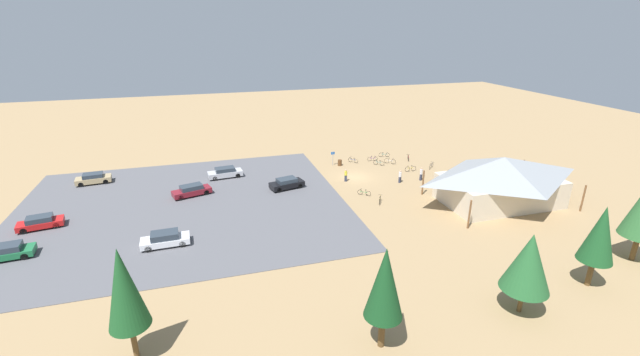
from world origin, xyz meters
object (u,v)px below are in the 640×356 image
(bicycle_blue_by_bin, at_px, (353,160))
(visitor_at_bikes, at_px, (346,175))
(bicycle_yellow_yard_right, at_px, (410,169))
(bicycle_orange_edge_north, at_px, (442,175))
(trash_bin, at_px, (340,163))
(pine_far_east, at_px, (529,262))
(bicycle_black_yard_front, at_px, (453,173))
(bicycle_purple_back_row, at_px, (372,159))
(pine_west, at_px, (600,234))
(car_red_near_entry, at_px, (40,222))
(bicycle_green_yard_left, at_px, (364,193))
(bicycle_yellow_yard_center, at_px, (380,200))
(bicycle_teal_near_sign, at_px, (384,155))
(bicycle_red_front_row, at_px, (408,158))
(pine_far_west, at_px, (124,288))
(pine_center, at_px, (385,283))
(bicycle_silver_lone_east, at_px, (431,166))
(car_black_far_end, at_px, (287,183))
(bike_pavilion, at_px, (501,178))
(visitor_crossing_yard, at_px, (400,176))
(bicycle_teal_near_porch, at_px, (379,163))
(car_white_aisle_side, at_px, (165,239))
(lot_sign, at_px, (333,156))
(bicycle_white_edge_south, at_px, (390,161))
(visitor_near_lot, at_px, (421,174))
(car_green_back_corner, at_px, (7,252))
(car_maroon_front_row, at_px, (192,190))
(car_tan_second_row, at_px, (93,178))
(car_silver_inner_stall, at_px, (225,173))

(bicycle_blue_by_bin, relative_size, visitor_at_bikes, 0.81)
(bicycle_yellow_yard_right, distance_m, bicycle_orange_edge_north, 4.64)
(trash_bin, xyz_separation_m, pine_far_east, (-1.87, 35.61, 3.77))
(bicycle_black_yard_front, height_order, bicycle_purple_back_row, bicycle_black_yard_front)
(bicycle_blue_by_bin, bearing_deg, bicycle_yellow_yard_right, 136.63)
(pine_west, xyz_separation_m, car_red_near_entry, (46.11, -23.95, -3.94))
(bicycle_green_yard_left, relative_size, bicycle_yellow_yard_center, 0.84)
(trash_bin, height_order, bicycle_teal_near_sign, trash_bin)
(bicycle_red_front_row, xyz_separation_m, bicycle_black_yard_front, (-2.77, 8.02, -0.00))
(pine_far_west, bearing_deg, pine_center, 167.12)
(bicycle_red_front_row, bearing_deg, bicycle_yellow_yard_center, 51.55)
(bicycle_silver_lone_east, bearing_deg, bicycle_yellow_yard_center, 37.08)
(car_black_far_end, bearing_deg, pine_far_west, 58.98)
(bicycle_black_yard_front, distance_m, bicycle_yellow_yard_center, 14.95)
(bike_pavilion, height_order, bicycle_red_front_row, bike_pavilion)
(bicycle_red_front_row, xyz_separation_m, visitor_crossing_yard, (5.68, 8.44, 0.56))
(bicycle_teal_near_porch, height_order, bicycle_teal_near_sign, bicycle_teal_near_porch)
(bicycle_black_yard_front, xyz_separation_m, car_red_near_entry, (50.36, 1.91, 0.35))
(car_white_aisle_side, bearing_deg, bicycle_blue_by_bin, -144.49)
(visitor_crossing_yard, bearing_deg, lot_sign, -55.76)
(pine_far_west, relative_size, bicycle_red_front_row, 5.04)
(bicycle_green_yard_left, bearing_deg, pine_far_west, 40.62)
(lot_sign, relative_size, bicycle_white_edge_south, 1.61)
(bicycle_black_yard_front, bearing_deg, pine_west, 80.67)
(bike_pavilion, xyz_separation_m, car_white_aisle_side, (37.50, -0.28, -2.36))
(bicycle_silver_lone_east, distance_m, visitor_near_lot, 5.61)
(bicycle_teal_near_porch, relative_size, bicycle_purple_back_row, 0.78)
(bicycle_teal_near_sign, height_order, visitor_near_lot, visitor_near_lot)
(lot_sign, xyz_separation_m, visitor_near_lot, (-9.54, 9.40, -0.45))
(lot_sign, distance_m, bicycle_orange_edge_north, 15.95)
(lot_sign, xyz_separation_m, bicycle_green_yard_left, (-0.14, 12.13, -1.06))
(pine_far_east, bearing_deg, bicycle_blue_by_bin, -90.86)
(bicycle_red_front_row, height_order, car_green_back_corner, car_green_back_corner)
(trash_bin, bearing_deg, bicycle_purple_back_row, -173.02)
(lot_sign, relative_size, car_red_near_entry, 0.49)
(bicycle_teal_near_porch, distance_m, visitor_crossing_yard, 7.52)
(car_white_aisle_side, relative_size, car_red_near_entry, 1.02)
(bicycle_orange_edge_north, distance_m, bicycle_white_edge_south, 8.71)
(car_white_aisle_side, bearing_deg, visitor_crossing_yard, -162.94)
(bicycle_silver_lone_east, relative_size, car_green_back_corner, 0.30)
(trash_bin, distance_m, bicycle_black_yard_front, 16.29)
(car_white_aisle_side, bearing_deg, bicycle_yellow_yard_right, -158.97)
(visitor_crossing_yard, bearing_deg, bicycle_silver_lone_east, -150.77)
(bicycle_teal_near_porch, bearing_deg, car_maroon_front_row, 9.21)
(bicycle_green_yard_left, bearing_deg, car_tan_second_row, -22.80)
(trash_bin, relative_size, car_silver_inner_stall, 0.19)
(bicycle_teal_near_sign, bearing_deg, bicycle_red_front_row, 137.66)
(bicycle_white_edge_south, relative_size, car_black_far_end, 0.30)
(lot_sign, height_order, car_red_near_entry, lot_sign)
(bike_pavilion, distance_m, car_maroon_front_row, 37.20)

